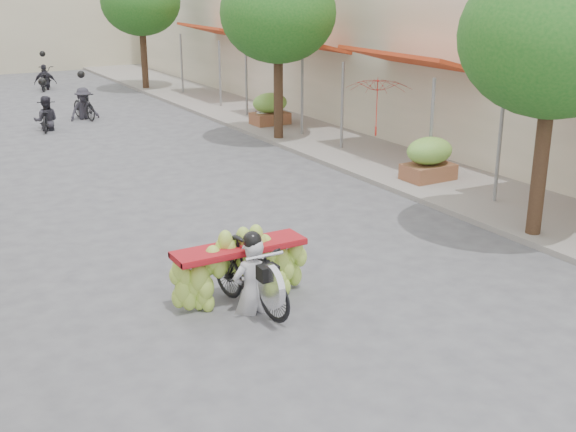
{
  "coord_description": "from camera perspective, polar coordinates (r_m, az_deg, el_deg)",
  "views": [
    {
      "loc": [
        -5.23,
        -4.95,
        4.81
      ],
      "look_at": [
        0.36,
        4.7,
        1.1
      ],
      "focal_mm": 45.0,
      "sensor_mm": 36.0,
      "label": 1
    }
  ],
  "objects": [
    {
      "name": "street_tree_near",
      "position": [
        13.93,
        20.33,
        13.07
      ],
      "size": [
        3.4,
        3.4,
        5.25
      ],
      "color": "#3A2719",
      "rests_on": "ground"
    },
    {
      "name": "ground",
      "position": [
        8.66,
        14.21,
        -15.99
      ],
      "size": [
        120.0,
        120.0,
        0.0
      ],
      "primitive_type": "plane",
      "color": "#545459",
      "rests_on": "ground"
    },
    {
      "name": "bg_motorbike_c",
      "position": [
        34.31,
        -18.7,
        10.71
      ],
      "size": [
        1.25,
        1.86,
        1.95
      ],
      "color": "black",
      "rests_on": "ground"
    },
    {
      "name": "pedestrian",
      "position": [
        24.18,
        -2.06,
        9.36
      ],
      "size": [
        1.02,
        0.86,
        1.79
      ],
      "rotation": [
        0.0,
        0.0,
        3.61
      ],
      "color": "white",
      "rests_on": "ground"
    },
    {
      "name": "street_tree_far",
      "position": [
        32.74,
        -11.56,
        16.25
      ],
      "size": [
        3.4,
        3.4,
        5.25
      ],
      "color": "#3A2719",
      "rests_on": "ground"
    },
    {
      "name": "banana_motorbike",
      "position": [
        10.89,
        -3.27,
        -3.74
      ],
      "size": [
        2.2,
        1.95,
        2.15
      ],
      "color": "black",
      "rests_on": "ground"
    },
    {
      "name": "produce_crate_mid",
      "position": [
        17.75,
        11.1,
        4.71
      ],
      "size": [
        1.2,
        0.88,
        1.16
      ],
      "color": "brown",
      "rests_on": "ground"
    },
    {
      "name": "shophouse_row_right",
      "position": [
        25.67,
        12.56,
        13.94
      ],
      "size": [
        9.77,
        40.0,
        6.0
      ],
      "color": "beige",
      "rests_on": "ground"
    },
    {
      "name": "bg_motorbike_b",
      "position": [
        26.6,
        -15.9,
        9.15
      ],
      "size": [
        1.14,
        1.73,
        1.95
      ],
      "color": "black",
      "rests_on": "ground"
    },
    {
      "name": "street_tree_mid",
      "position": [
        21.75,
        -0.8,
        15.7
      ],
      "size": [
        3.4,
        3.4,
        5.25
      ],
      "color": "#3A2719",
      "rests_on": "ground"
    },
    {
      "name": "bg_motorbike_a",
      "position": [
        25.07,
        -18.66,
        8.14
      ],
      "size": [
        1.02,
        1.65,
        1.95
      ],
      "color": "black",
      "rests_on": "ground"
    },
    {
      "name": "produce_crate_far",
      "position": [
        24.21,
        -1.44,
        8.66
      ],
      "size": [
        1.2,
        0.88,
        1.16
      ],
      "color": "brown",
      "rests_on": "ground"
    },
    {
      "name": "market_umbrella",
      "position": [
        18.89,
        7.23,
        10.84
      ],
      "size": [
        2.13,
        2.13,
        1.54
      ],
      "rotation": [
        0.0,
        0.0,
        0.31
      ],
      "color": "#A71E16",
      "rests_on": "ground"
    },
    {
      "name": "sidewalk_right",
      "position": [
        23.88,
        1.43,
        6.92
      ],
      "size": [
        4.0,
        60.0,
        0.12
      ],
      "primitive_type": "cube",
      "color": "gray",
      "rests_on": "ground"
    }
  ]
}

